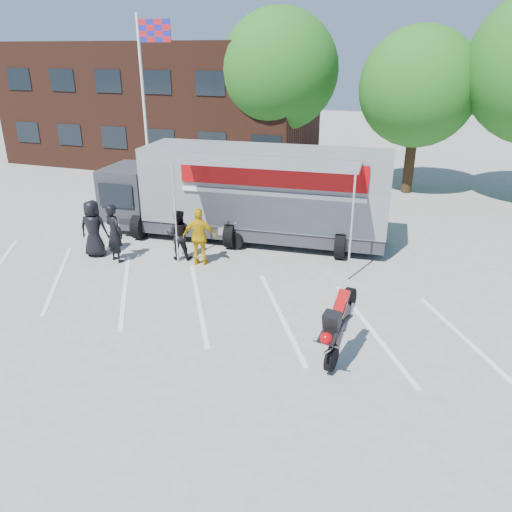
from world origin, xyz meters
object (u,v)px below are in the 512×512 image
Objects in this scene: spectator_leather_b at (114,233)px; spectator_hivis at (200,237)px; tree_left at (279,71)px; transporter_truck at (252,239)px; flagpole at (148,87)px; spectator_leather_a at (94,229)px; spectator_leather_c at (179,235)px; tree_mid at (418,88)px; stunt_bike_rider at (341,358)px; parked_motorcycle at (218,245)px.

spectator_leather_b is 1.03× the size of spectator_hivis.
transporter_truck is (1.95, -9.79, -5.57)m from tree_left.
flagpole is at bearing -48.10° from spectator_leather_b.
spectator_leather_a reaches higher than transporter_truck.
spectator_leather_c is at bearing -25.72° from spectator_hivis.
spectator_hivis is at bearing -116.75° from tree_mid.
tree_mid reaches higher than transporter_truck.
tree_left is 5.05× the size of spectator_leather_c.
spectator_hivis is at bearing 154.18° from stunt_bike_rider.
parked_motorcycle is 1.91m from spectator_leather_c.
spectator_leather_c reaches higher than parked_motorcycle.
stunt_bike_rider is (4.55, -6.71, 0.00)m from transporter_truck.
parked_motorcycle is 1.99m from spectator_hivis.
tree_left is at bearing -97.71° from spectator_hivis.
flagpole is 1.04× the size of tree_mid.
spectator_leather_a reaches higher than stunt_bike_rider.
stunt_bike_rider is (10.74, -10.50, -5.05)m from flagpole.
spectator_leather_b is at bearing -70.01° from flagpole.
tree_left reaches higher than spectator_leather_b.
tree_mid is at bearing 98.50° from stunt_bike_rider.
spectator_leather_c is (2.85, 0.67, -0.12)m from spectator_leather_a.
spectator_hivis is (0.15, -1.74, 0.95)m from parked_motorcycle.
spectator_hivis is at bearing -84.75° from tree_left.
tree_mid is 13.58m from spectator_hivis.
parked_motorcycle is 1.12× the size of spectator_hivis.
parked_motorcycle is 1.10× the size of spectator_leather_a.
spectator_leather_c reaches higher than transporter_truck.
stunt_bike_rider is at bearing -44.33° from flagpole.
stunt_bike_rider is 8.79m from spectator_leather_b.
spectator_leather_b is at bearing -125.08° from tree_mid.
tree_left is 4.39× the size of spectator_leather_b.
flagpole is 4.20× the size of spectator_hivis.
parked_motorcycle is 4.31m from spectator_leather_a.
stunt_bike_rider reaches higher than parked_motorcycle.
parked_motorcycle is 3.69m from spectator_leather_b.
spectator_leather_a is at bearing -76.52° from flagpole.
spectator_leather_c is 0.89m from spectator_hivis.
tree_left is 0.81× the size of transporter_truck.
transporter_truck is at bearing -113.89° from spectator_leather_b.
spectator_hivis is (1.16, -12.59, -4.61)m from tree_left.
flagpole is at bearing -156.03° from tree_mid.
tree_left reaches higher than tree_mid.
flagpole is 8.90m from spectator_leather_c.
tree_left is at bearing 171.87° from tree_mid.
spectator_leather_b reaches higher than spectator_leather_c.
spectator_leather_b is (-2.62, -2.40, 0.98)m from parked_motorcycle.
flagpole reaches higher than spectator_hivis.
spectator_leather_b is (-8.61, -12.25, -3.96)m from tree_mid.
spectator_leather_c is (-6.20, 4.10, 0.86)m from stunt_bike_rider.
spectator_hivis reaches higher than spectator_leather_c.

